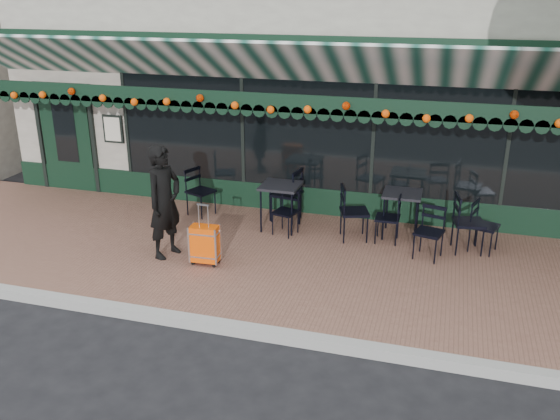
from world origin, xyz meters
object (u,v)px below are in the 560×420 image
(suitcase, at_px, (205,244))
(chair_a_right, at_px, (484,227))
(chair_b_left, at_px, (286,194))
(chair_solo, at_px, (201,192))
(chair_b_front, at_px, (285,213))
(cafe_table_a, at_px, (402,197))
(chair_a_left, at_px, (388,218))
(chair_a_front, at_px, (429,233))
(chair_a_extra, at_px, (469,223))
(cafe_table_b, at_px, (281,189))
(chair_b_right, at_px, (354,213))
(woman, at_px, (164,202))

(suitcase, distance_m, chair_a_right, 4.40)
(chair_b_left, distance_m, chair_solo, 1.60)
(chair_a_right, height_order, chair_b_front, chair_a_right)
(cafe_table_a, bearing_deg, suitcase, -144.74)
(cafe_table_a, distance_m, chair_b_front, 1.97)
(chair_a_left, xyz_separation_m, chair_a_front, (0.69, -0.47, 0.01))
(cafe_table_a, relative_size, chair_a_extra, 0.81)
(chair_a_front, distance_m, chair_solo, 4.20)
(cafe_table_a, relative_size, cafe_table_b, 0.96)
(chair_b_left, bearing_deg, cafe_table_b, 8.95)
(chair_a_front, height_order, chair_b_right, chair_b_right)
(cafe_table_b, xyz_separation_m, chair_a_left, (1.85, -0.06, -0.32))
(chair_a_extra, bearing_deg, suitcase, 101.44)
(chair_a_right, xyz_separation_m, chair_a_front, (-0.83, -0.51, -0.00))
(suitcase, distance_m, chair_a_left, 3.03)
(chair_b_right, bearing_deg, chair_a_left, -103.88)
(chair_a_left, height_order, chair_b_front, chair_a_left)
(chair_a_front, bearing_deg, chair_a_left, 160.34)
(suitcase, relative_size, chair_b_right, 1.03)
(cafe_table_b, height_order, chair_b_front, cafe_table_b)
(chair_a_extra, height_order, chair_b_left, chair_b_left)
(chair_a_left, distance_m, chair_a_extra, 1.27)
(suitcase, xyz_separation_m, chair_a_left, (2.55, 1.63, 0.08))
(woman, distance_m, chair_a_extra, 4.76)
(cafe_table_a, distance_m, chair_solo, 3.64)
(suitcase, height_order, chair_a_extra, suitcase)
(woman, distance_m, cafe_table_a, 3.88)
(cafe_table_b, bearing_deg, chair_a_extra, -1.74)
(cafe_table_b, bearing_deg, chair_a_front, -11.80)
(cafe_table_a, distance_m, chair_a_left, 0.46)
(chair_solo, bearing_deg, cafe_table_a, -68.70)
(woman, height_order, cafe_table_b, woman)
(chair_a_front, bearing_deg, chair_a_right, 46.09)
(suitcase, relative_size, chair_a_right, 1.16)
(cafe_table_b, height_order, chair_a_front, chair_a_front)
(cafe_table_a, bearing_deg, chair_a_left, -122.10)
(chair_solo, bearing_deg, chair_a_extra, -72.82)
(chair_b_right, bearing_deg, chair_solo, 64.75)
(cafe_table_a, distance_m, chair_b_left, 2.06)
(suitcase, relative_size, chair_solo, 1.09)
(woman, distance_m, suitcase, 0.91)
(chair_b_right, bearing_deg, suitcase, 109.84)
(chair_a_left, xyz_separation_m, chair_b_right, (-0.54, -0.04, 0.06))
(cafe_table_b, bearing_deg, chair_b_right, -4.61)
(chair_b_left, bearing_deg, chair_a_front, 77.80)
(chair_a_front, xyz_separation_m, chair_a_extra, (0.58, 0.43, 0.06))
(chair_a_left, distance_m, chair_b_front, 1.71)
(chair_a_right, bearing_deg, chair_a_extra, 124.51)
(cafe_table_a, height_order, chair_b_right, chair_b_right)
(suitcase, bearing_deg, chair_b_front, 56.83)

